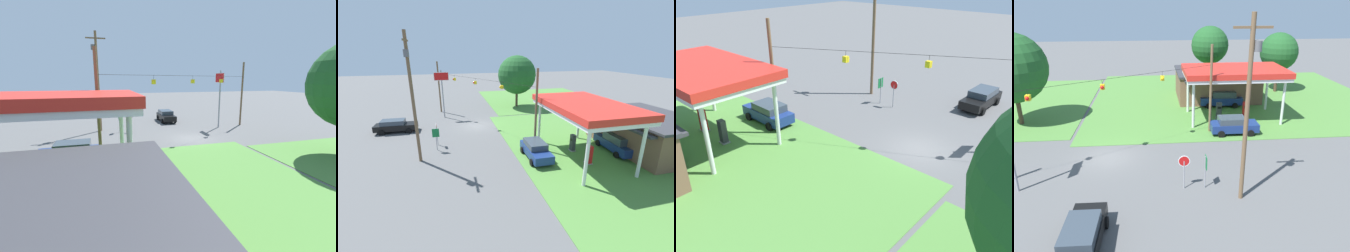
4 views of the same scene
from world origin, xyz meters
The scene contains 12 objects.
ground_plane centered at (0.00, 0.00, 0.00)m, with size 160.00×160.00×0.00m, color #565656.
gas_station_canopy centered at (12.31, 8.57, 5.00)m, with size 10.56×6.38×5.51m.
fuel_pump_near centered at (10.85, 8.57, 0.85)m, with size 0.71×0.56×1.79m.
fuel_pump_far centered at (13.76, 8.57, 0.85)m, with size 0.71×0.56×1.79m.
car_at_pumps_front centered at (11.41, 4.25, 0.88)m, with size 4.55×2.14×1.67m.
car_at_pumps_rear centered at (12.04, 12.88, 0.98)m, with size 5.13×2.28×1.91m.
car_on_crossroad centered at (-0.09, -10.51, 0.86)m, with size 2.19×5.14×1.62m.
stop_sign_roadside centered at (5.71, -5.12, 1.81)m, with size 0.80×0.08×2.50m.
stop_sign_overhead centered at (-5.53, -4.42, 5.22)m, with size 0.22×2.17×7.30m.
route_sign centered at (7.18, -5.16, 1.71)m, with size 0.10×0.70×2.40m.
utility_pole_main centered at (9.34, -6.61, 6.44)m, with size 2.20×0.44×11.60m.
signal_span_gantry centered at (0.00, -0.01, 4.53)m, with size 18.68×10.24×8.42m.
Camera 1 is at (8.83, 21.60, 6.27)m, focal length 24.00 mm.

